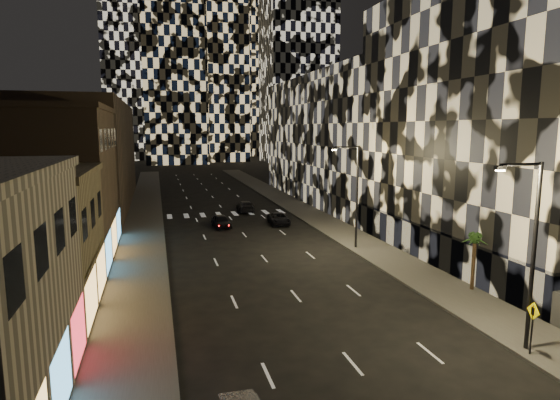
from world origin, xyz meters
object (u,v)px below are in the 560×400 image
ped_sign (533,319)px  car_dark_rightlane (279,219)px  palm_tree (475,243)px  streetlight_far (355,189)px  streetlight_near (530,243)px  car_dark_midlane (221,221)px  car_dark_oncoming (245,206)px

ped_sign → car_dark_rightlane: bearing=104.2°
car_dark_rightlane → palm_tree: palm_tree is taller
streetlight_far → car_dark_rightlane: size_ratio=2.00×
streetlight_near → car_dark_rightlane: (-3.66, 32.13, -4.73)m
streetlight_far → streetlight_near: bearing=-90.0°
car_dark_rightlane → palm_tree: 25.33m
streetlight_near → car_dark_midlane: streetlight_near is taller
streetlight_near → car_dark_midlane: (-10.12, 32.08, -4.66)m
ped_sign → car_dark_oncoming: bearing=105.8°
car_dark_rightlane → ped_sign: ped_sign is taller
streetlight_near → car_dark_midlane: size_ratio=2.23×
car_dark_rightlane → ped_sign: (3.61, -32.70, 1.24)m
streetlight_near → streetlight_far: (0.00, 20.00, 0.00)m
palm_tree → car_dark_rightlane: bearing=105.7°
car_dark_midlane → streetlight_near: bearing=-79.6°
streetlight_near → ped_sign: 3.53m
streetlight_far → ped_sign: size_ratio=3.54×
streetlight_far → palm_tree: 12.69m
car_dark_rightlane → ped_sign: bearing=-79.5°
car_dark_rightlane → streetlight_far: bearing=-69.0°
car_dark_oncoming → ped_sign: size_ratio=1.89×
streetlight_far → car_dark_midlane: 16.44m
streetlight_near → car_dark_rightlane: streetlight_near is taller
car_dark_oncoming → palm_tree: palm_tree is taller
car_dark_oncoming → ped_sign: bearing=101.0°
palm_tree → streetlight_far: bearing=104.5°
car_dark_oncoming → car_dark_midlane: bearing=67.1°
streetlight_near → ped_sign: streetlight_near is taller
streetlight_far → ped_sign: streetlight_far is taller
car_dark_midlane → car_dark_rightlane: size_ratio=0.90×
car_dark_midlane → palm_tree: palm_tree is taller
car_dark_rightlane → palm_tree: bearing=-70.2°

